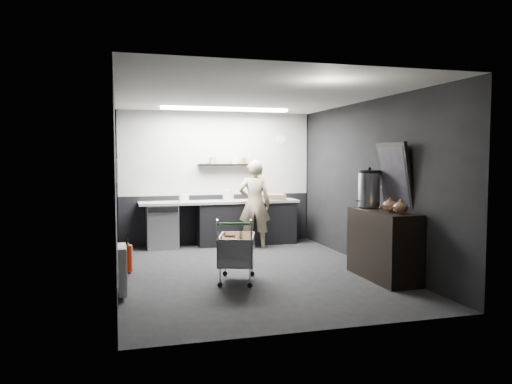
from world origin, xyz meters
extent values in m
plane|color=black|center=(0.00, 0.00, 0.00)|extent=(5.50, 5.50, 0.00)
plane|color=silver|center=(0.00, 0.00, 2.70)|extent=(5.50, 5.50, 0.00)
plane|color=black|center=(0.00, 2.75, 1.35)|extent=(5.50, 0.00, 5.50)
plane|color=black|center=(0.00, -2.75, 1.35)|extent=(5.50, 0.00, 5.50)
plane|color=black|center=(-2.00, 0.00, 1.35)|extent=(0.00, 5.50, 5.50)
plane|color=black|center=(2.00, 0.00, 1.35)|extent=(0.00, 5.50, 5.50)
cube|color=#B2B1AD|center=(0.00, 2.73, 1.85)|extent=(3.95, 0.02, 1.70)
cube|color=black|center=(0.00, 2.73, 0.50)|extent=(3.95, 0.02, 1.00)
cube|color=black|center=(0.20, 2.62, 1.62)|extent=(1.20, 0.22, 0.04)
cylinder|color=white|center=(1.40, 2.72, 2.15)|extent=(0.20, 0.03, 0.20)
cube|color=silver|center=(-1.98, 1.30, 1.55)|extent=(0.02, 0.30, 0.40)
cube|color=red|center=(-1.98, 1.30, 1.62)|extent=(0.02, 0.22, 0.10)
cube|color=white|center=(-1.94, -0.90, 0.35)|extent=(0.10, 0.50, 0.60)
cube|color=white|center=(0.00, 1.85, 2.67)|extent=(2.40, 0.20, 0.04)
cube|color=black|center=(0.55, 2.42, 0.42)|extent=(2.00, 0.56, 0.85)
cube|color=#A3A29F|center=(0.00, 2.42, 0.88)|extent=(3.20, 0.60, 0.05)
cube|color=#9EA0A5|center=(-1.15, 2.42, 0.42)|extent=(0.60, 0.58, 0.85)
cube|color=black|center=(-1.15, 2.12, 0.78)|extent=(0.56, 0.02, 0.10)
imported|color=beige|center=(0.60, 1.97, 0.86)|extent=(0.71, 0.56, 1.72)
cube|color=silver|center=(-0.36, -0.56, 0.28)|extent=(0.69, 0.87, 0.02)
cube|color=silver|center=(-0.59, -0.56, 0.47)|extent=(0.25, 0.72, 0.40)
cube|color=silver|center=(-0.12, -0.56, 0.47)|extent=(0.25, 0.72, 0.40)
cube|color=silver|center=(-0.36, -0.92, 0.47)|extent=(0.47, 0.17, 0.40)
cube|color=silver|center=(-0.36, -0.19, 0.47)|extent=(0.47, 0.17, 0.40)
cylinder|color=silver|center=(-0.56, -0.89, 0.15)|extent=(0.02, 0.02, 0.27)
cylinder|color=silver|center=(-0.15, -0.89, 0.15)|extent=(0.02, 0.02, 0.27)
cylinder|color=silver|center=(-0.56, -0.22, 0.15)|extent=(0.02, 0.02, 0.27)
cylinder|color=silver|center=(-0.15, -0.22, 0.15)|extent=(0.02, 0.02, 0.27)
cylinder|color=#278C26|center=(-0.36, -0.98, 0.89)|extent=(0.47, 0.18, 0.03)
cube|color=brown|center=(-0.46, -0.47, 0.45)|extent=(0.28, 0.32, 0.34)
cube|color=brown|center=(-0.23, -0.66, 0.43)|extent=(0.26, 0.30, 0.30)
cylinder|color=black|center=(-0.56, -0.89, 0.04)|extent=(0.08, 0.05, 0.07)
cylinder|color=black|center=(-0.56, -0.22, 0.04)|extent=(0.08, 0.05, 0.07)
cylinder|color=black|center=(-0.15, -0.89, 0.04)|extent=(0.08, 0.05, 0.07)
cylinder|color=black|center=(-0.15, -0.22, 0.04)|extent=(0.08, 0.05, 0.07)
cube|color=black|center=(1.73, -0.97, 0.50)|extent=(0.50, 1.33, 1.00)
cylinder|color=silver|center=(1.73, -0.53, 1.28)|extent=(0.33, 0.33, 0.51)
cylinder|color=black|center=(1.73, -0.53, 1.55)|extent=(0.33, 0.33, 0.04)
sphere|color=black|center=(1.73, -0.53, 1.60)|extent=(0.06, 0.06, 0.06)
ellipsoid|color=brown|center=(1.73, -1.14, 1.09)|extent=(0.20, 0.20, 0.16)
ellipsoid|color=brown|center=(1.73, -1.42, 1.09)|extent=(0.20, 0.20, 0.16)
cube|color=black|center=(1.94, -0.92, 1.50)|extent=(0.22, 0.78, 0.99)
cube|color=black|center=(1.92, -0.92, 1.50)|extent=(0.16, 0.67, 0.85)
cylinder|color=#AC250B|center=(-1.85, 0.39, 0.23)|extent=(0.15, 0.15, 0.41)
cone|color=black|center=(-1.85, 0.39, 0.46)|extent=(0.10, 0.10, 0.06)
cylinder|color=black|center=(-1.85, 0.39, 0.50)|extent=(0.03, 0.03, 0.06)
cube|color=olive|center=(1.06, 2.37, 0.96)|extent=(0.62, 0.50, 0.11)
cylinder|color=beige|center=(0.17, 2.42, 1.01)|extent=(0.21, 0.21, 0.21)
cube|color=white|center=(-0.73, 2.37, 0.97)|extent=(0.18, 0.14, 0.15)
camera|label=1|loc=(-1.98, -7.39, 1.77)|focal=35.00mm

